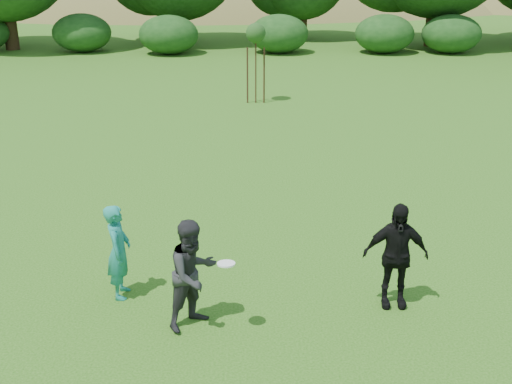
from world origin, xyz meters
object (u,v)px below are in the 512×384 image
(player_teal, at_px, (119,251))
(sapling, at_px, (256,35))
(player_grey, at_px, (193,274))
(player_black, at_px, (395,255))

(player_teal, height_order, sapling, sapling)
(player_grey, distance_m, player_black, 3.23)
(player_grey, bearing_deg, player_black, -33.55)
(player_grey, relative_size, sapling, 0.61)
(sapling, bearing_deg, player_grey, -94.21)
(player_teal, bearing_deg, player_grey, -125.65)
(player_black, distance_m, sapling, 14.17)
(player_teal, xyz_separation_m, sapling, (2.36, 13.60, 1.60))
(player_grey, height_order, player_black, player_black)
(player_grey, distance_m, sapling, 14.61)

